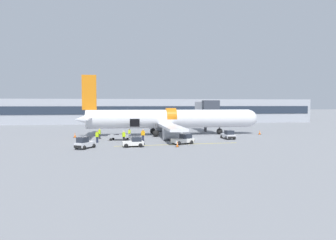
{
  "coord_description": "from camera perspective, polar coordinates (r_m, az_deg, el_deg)",
  "views": [
    {
      "loc": [
        -11.03,
        -49.17,
        5.77
      ],
      "look_at": [
        -2.97,
        1.78,
        3.03
      ],
      "focal_mm": 32.0,
      "sensor_mm": 36.0,
      "label": 1
    }
  ],
  "objects": [
    {
      "name": "baggage_tug_rear",
      "position": [
        43.41,
        2.96,
        -3.74
      ],
      "size": [
        3.58,
        2.69,
        1.47
      ],
      "color": "silver",
      "rests_on": "ground_plane"
    },
    {
      "name": "apron_marking_line",
      "position": [
        42.97,
        1.9,
        -4.67
      ],
      "size": [
        18.03,
        1.21,
        0.01
      ],
      "color": "yellow",
      "rests_on": "ground_plane"
    },
    {
      "name": "ground_crew_helper",
      "position": [
        46.07,
        -13.35,
        -3.04
      ],
      "size": [
        0.58,
        0.58,
        1.81
      ],
      "color": "#1E2338",
      "rests_on": "ground_plane"
    },
    {
      "name": "jet_bridge_stub",
      "position": [
        62.36,
        7.37,
        2.29
      ],
      "size": [
        3.2,
        8.8,
        6.51
      ],
      "color": "#4C4C51",
      "rests_on": "ground_plane"
    },
    {
      "name": "ground_crew_loader_b",
      "position": [
        47.02,
        -4.78,
        -2.81
      ],
      "size": [
        0.65,
        0.54,
        1.86
      ],
      "color": "#1E2338",
      "rests_on": "ground_plane"
    },
    {
      "name": "baggage_cart_loading",
      "position": [
        48.53,
        -9.19,
        -3.25
      ],
      "size": [
        4.36,
        2.45,
        0.96
      ],
      "color": "#999BA0",
      "rests_on": "ground_plane"
    },
    {
      "name": "baggage_tug_spare",
      "position": [
        40.86,
        -6.51,
        -4.25
      ],
      "size": [
        2.98,
        2.19,
        1.34
      ],
      "color": "silver",
      "rests_on": "ground_plane"
    },
    {
      "name": "airplane",
      "position": [
        55.42,
        0.01,
        0.11
      ],
      "size": [
        34.1,
        29.53,
        10.94
      ],
      "color": "silver",
      "rests_on": "ground_plane"
    },
    {
      "name": "ground_crew_supervisor",
      "position": [
        45.64,
        -8.42,
        -3.08
      ],
      "size": [
        0.56,
        0.56,
        1.76
      ],
      "color": "black",
      "rests_on": "ground_plane"
    },
    {
      "name": "ground_crew_driver",
      "position": [
        50.82,
        -12.92,
        -2.5
      ],
      "size": [
        0.52,
        0.6,
        1.76
      ],
      "color": "#2D2D33",
      "rests_on": "ground_plane"
    },
    {
      "name": "ground_crew_loader_a",
      "position": [
        51.45,
        -7.36,
        -2.48
      ],
      "size": [
        0.51,
        0.51,
        1.59
      ],
      "color": "#2D2D33",
      "rests_on": "ground_plane"
    },
    {
      "name": "safety_cone_wingtip",
      "position": [
        49.0,
        3.28,
        -3.35
      ],
      "size": [
        0.44,
        0.44,
        0.68
      ],
      "color": "black",
      "rests_on": "ground_plane"
    },
    {
      "name": "safety_cone_tail",
      "position": [
        54.15,
        -17.3,
        -2.81
      ],
      "size": [
        0.58,
        0.58,
        0.8
      ],
      "color": "black",
      "rests_on": "ground_plane"
    },
    {
      "name": "terminal_strip",
      "position": [
        93.57,
        -2.21,
        1.73
      ],
      "size": [
        97.63,
        11.51,
        7.26
      ],
      "color": "#9EA3AD",
      "rests_on": "ground_plane"
    },
    {
      "name": "baggage_tug_mid",
      "position": [
        40.31,
        -15.62,
        -4.36
      ],
      "size": [
        2.58,
        3.16,
        1.54
      ],
      "color": "silver",
      "rests_on": "ground_plane"
    },
    {
      "name": "safety_cone_nose",
      "position": [
        59.47,
        17.06,
        -2.31
      ],
      "size": [
        0.6,
        0.6,
        0.77
      ],
      "color": "black",
      "rests_on": "ground_plane"
    },
    {
      "name": "ground_plane",
      "position": [
        50.72,
        3.64,
        -3.49
      ],
      "size": [
        500.0,
        500.0,
        0.0
      ],
      "primitive_type": "plane",
      "color": "gray"
    },
    {
      "name": "safety_cone_engine_left",
      "position": [
        40.48,
        1.79,
        -4.64
      ],
      "size": [
        0.47,
        0.47,
        0.76
      ],
      "color": "black",
      "rests_on": "ground_plane"
    },
    {
      "name": "baggage_tug_lead",
      "position": [
        50.53,
        11.42,
        -2.85
      ],
      "size": [
        2.02,
        3.15,
        1.46
      ],
      "color": "silver",
      "rests_on": "ground_plane"
    }
  ]
}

